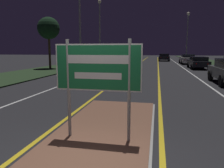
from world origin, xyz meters
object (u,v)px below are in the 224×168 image
streetlight_left_near (80,10)px  car_approaching_1 (120,62)px  car_receding_3 (164,57)px  streetlight_right_far (188,27)px  highway_sign (98,72)px  car_receding_2 (187,59)px  car_receding_1 (198,62)px  car_approaching_0 (96,70)px  car_approaching_2 (133,58)px  streetlight_left_far (100,25)px

streetlight_left_near → car_approaching_1: streetlight_left_near is taller
car_receding_3 → streetlight_right_far: bearing=18.9°
streetlight_right_far → car_receding_3: (-4.09, -1.40, -5.38)m
highway_sign → car_receding_3: highway_sign is taller
streetlight_right_far → car_receding_2: size_ratio=1.87×
car_receding_1 → car_approaching_0: (-8.49, -10.90, 0.01)m
streetlight_left_near → streetlight_right_far: (12.87, 22.08, 0.17)m
car_receding_3 → car_approaching_1: 19.24m
car_receding_1 → car_receding_3: size_ratio=0.97×
streetlight_left_near → car_approaching_0: size_ratio=1.86×
streetlight_left_near → car_approaching_2: (3.45, 16.88, -5.22)m
highway_sign → streetlight_left_near: streetlight_left_near is taller
car_receding_2 → car_approaching_1: car_receding_2 is taller
car_approaching_1 → car_approaching_2: car_approaching_1 is taller
streetlight_left_far → car_receding_2: (12.08, 3.86, -4.67)m
highway_sign → streetlight_left_near: (-6.33, 16.55, 4.35)m
car_receding_3 → car_approaching_2: size_ratio=1.06×
car_approaching_0 → car_approaching_1: car_approaching_1 is taller
streetlight_left_near → car_receding_2: streetlight_left_near is taller
streetlight_left_near → car_approaching_0: streetlight_left_near is taller
streetlight_left_near → car_approaching_1: size_ratio=2.11×
streetlight_right_far → car_receding_2: bearing=-96.1°
streetlight_left_near → car_receding_3: 23.06m
highway_sign → streetlight_left_far: streetlight_left_far is taller
car_receding_2 → car_approaching_1: size_ratio=1.16×
car_receding_1 → car_approaching_1: car_approaching_1 is taller
highway_sign → car_receding_1: size_ratio=0.48×
car_approaching_0 → car_approaching_2: size_ratio=1.04×
streetlight_left_near → streetlight_left_far: size_ratio=0.99×
streetlight_left_far → car_receding_1: 13.77m
highway_sign → streetlight_left_near: 18.24m
car_approaching_1 → streetlight_right_far: bearing=65.3°
streetlight_left_far → car_receding_2: bearing=17.7°
car_approaching_1 → streetlight_left_near: bearing=-150.1°
car_receding_2 → car_approaching_2: bearing=151.8°
car_approaching_0 → highway_sign: bearing=-73.8°
streetlight_left_far → car_approaching_2: (3.69, 8.36, -4.70)m
streetlight_left_far → car_approaching_0: 16.35m
streetlight_right_far → highway_sign: bearing=-99.6°
car_receding_1 → car_approaching_0: size_ratio=0.99×
streetlight_left_near → car_receding_2: 17.90m
streetlight_left_far → car_receding_3: streetlight_left_far is taller
streetlight_left_far → car_approaching_2: streetlight_left_far is taller
car_approaching_0 → car_approaching_2: (-0.02, 23.58, 0.01)m
streetlight_left_near → car_receding_2: bearing=46.3°
streetlight_left_near → streetlight_right_far: bearing=59.8°
car_receding_3 → car_approaching_1: (-5.09, -18.56, 0.04)m
streetlight_left_far → car_receding_3: 15.85m
car_approaching_0 → car_receding_1: bearing=52.1°
highway_sign → car_approaching_1: size_ratio=0.54×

